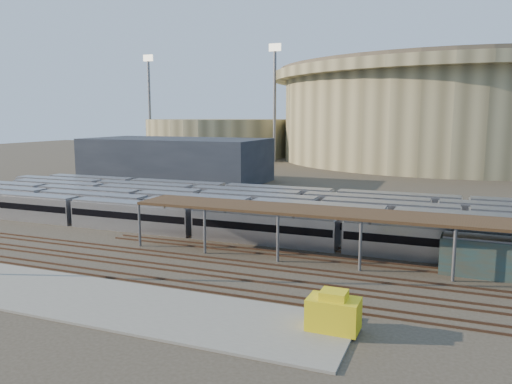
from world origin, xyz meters
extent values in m
plane|color=#383026|center=(0.00, 0.00, 0.00)|extent=(420.00, 420.00, 0.00)
cube|color=gray|center=(-5.00, -15.00, 0.10)|extent=(50.00, 9.00, 0.20)
cube|color=#B7B7BC|center=(-4.44, 8.00, 1.80)|extent=(112.00, 2.90, 3.60)
cube|color=#B7B7BC|center=(4.37, 12.20, 1.80)|extent=(112.00, 2.90, 3.60)
cube|color=#B7B7BC|center=(-0.04, 16.40, 1.80)|extent=(112.00, 2.90, 3.60)
cube|color=#B7B7BC|center=(8.68, 20.60, 1.80)|extent=(112.00, 2.90, 3.60)
cube|color=#B7B7BC|center=(4.89, 24.80, 1.80)|extent=(112.00, 2.90, 3.60)
cube|color=#B7B7BC|center=(8.86, 29.00, 1.80)|extent=(112.00, 2.90, 3.60)
cylinder|color=slate|center=(-8.00, 1.30, 2.50)|extent=(0.30, 0.30, 5.00)
cylinder|color=slate|center=(-8.00, 6.70, 2.50)|extent=(0.30, 0.30, 5.00)
cylinder|color=slate|center=(0.57, 1.30, 2.50)|extent=(0.30, 0.30, 5.00)
cylinder|color=slate|center=(0.57, 6.70, 2.50)|extent=(0.30, 0.30, 5.00)
cylinder|color=slate|center=(9.14, 1.30, 2.50)|extent=(0.30, 0.30, 5.00)
cylinder|color=slate|center=(9.14, 6.70, 2.50)|extent=(0.30, 0.30, 5.00)
cylinder|color=slate|center=(17.71, 1.30, 2.50)|extent=(0.30, 0.30, 5.00)
cylinder|color=slate|center=(17.71, 6.70, 2.50)|extent=(0.30, 0.30, 5.00)
cylinder|color=slate|center=(26.29, 1.30, 2.50)|extent=(0.30, 0.30, 5.00)
cylinder|color=slate|center=(26.29, 6.70, 2.50)|extent=(0.30, 0.30, 5.00)
cube|color=#372616|center=(22.00, 4.00, 5.15)|extent=(60.00, 6.00, 0.30)
cube|color=#4C3323|center=(0.00, -1.75, 0.09)|extent=(170.00, 0.12, 0.18)
cube|color=#4C3323|center=(0.00, -0.25, 0.09)|extent=(170.00, 0.12, 0.18)
cube|color=#4C3323|center=(0.00, -5.75, 0.09)|extent=(170.00, 0.12, 0.18)
cube|color=#4C3323|center=(0.00, -4.25, 0.09)|extent=(170.00, 0.12, 0.18)
cube|color=#4C3323|center=(0.00, -9.75, 0.09)|extent=(170.00, 0.12, 0.18)
cube|color=#4C3323|center=(0.00, -8.25, 0.09)|extent=(170.00, 0.12, 0.18)
cylinder|color=tan|center=(25.00, 140.00, 14.00)|extent=(116.00, 116.00, 28.00)
cylinder|color=tan|center=(25.00, 140.00, 29.50)|extent=(124.00, 124.00, 3.00)
cylinder|color=brown|center=(25.00, 140.00, 31.75)|extent=(120.00, 120.00, 1.50)
cylinder|color=tan|center=(-60.00, 130.00, 7.00)|extent=(56.00, 56.00, 14.00)
cube|color=#1E232D|center=(-35.00, 55.00, 5.00)|extent=(42.00, 20.00, 10.00)
cylinder|color=slate|center=(-30.00, 110.00, 18.00)|extent=(1.00, 1.00, 36.00)
cube|color=#FFF2CC|center=(-30.00, 110.00, 37.20)|extent=(4.00, 0.60, 2.40)
cylinder|color=slate|center=(-85.00, 120.00, 18.00)|extent=(1.00, 1.00, 36.00)
cube|color=#FFF2CC|center=(-85.00, 120.00, 37.20)|extent=(4.00, 0.60, 2.40)
cylinder|color=slate|center=(-10.00, 160.00, 18.00)|extent=(1.00, 1.00, 36.00)
cube|color=#FFF2CC|center=(-10.00, 160.00, 37.20)|extent=(4.00, 0.60, 2.40)
cube|color=yellow|center=(18.50, -13.62, 1.33)|extent=(3.65, 2.31, 2.27)
camera|label=1|loc=(25.79, -46.65, 15.09)|focal=35.00mm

